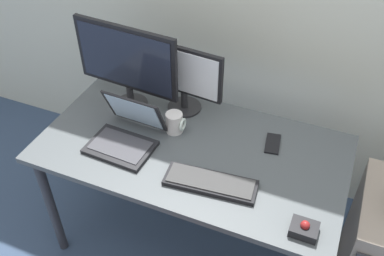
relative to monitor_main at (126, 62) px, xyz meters
name	(u,v)px	position (x,y,z in m)	size (l,w,h in m)	color
ground_plane	(192,239)	(0.43, -0.18, -1.03)	(8.00, 8.00, 0.00)	#344662
desk	(192,159)	(0.43, -0.18, -0.35)	(1.48, 0.79, 0.76)	#464C4F
monitor_main	(126,62)	(0.00, 0.00, 0.00)	(0.57, 0.18, 0.47)	#262628
monitor_side	(184,76)	(0.28, 0.09, -0.06)	(0.43, 0.18, 0.37)	#262628
keyboard	(210,183)	(0.60, -0.37, -0.26)	(0.42, 0.18, 0.03)	black
laptop	(126,134)	(0.12, -0.27, -0.22)	(0.32, 0.32, 0.23)	black
trackball_mouse	(304,229)	(1.03, -0.47, -0.25)	(0.11, 0.09, 0.07)	black
coffee_mug	(175,123)	(0.31, -0.11, -0.22)	(0.10, 0.09, 0.11)	silver
cell_phone	(273,144)	(0.79, -0.01, -0.26)	(0.07, 0.14, 0.01)	black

